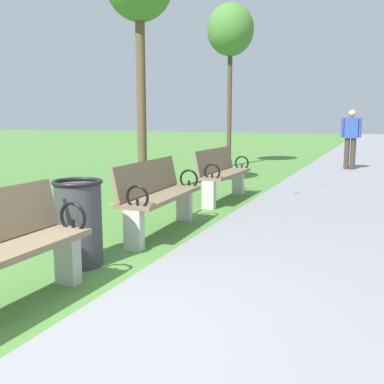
{
  "coord_description": "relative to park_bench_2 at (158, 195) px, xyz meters",
  "views": [
    {
      "loc": [
        1.99,
        -2.17,
        1.42
      ],
      "look_at": [
        -0.05,
        2.64,
        0.55
      ],
      "focal_mm": 41.63,
      "sensor_mm": 36.0,
      "label": 1
    }
  ],
  "objects": [
    {
      "name": "tree_2",
      "position": [
        -1.66,
        7.79,
        3.36
      ],
      "size": [
        1.32,
        1.32,
        4.62
      ],
      "color": "#4C3D2D",
      "rests_on": "ground"
    },
    {
      "name": "pedestrian_walking",
      "position": [
        1.71,
        8.13,
        0.44
      ],
      "size": [
        0.53,
        0.24,
        1.62
      ],
      "color": "#3D3328",
      "rests_on": "paved_walkway"
    },
    {
      "name": "ground_plane",
      "position": [
        0.5,
        -2.63,
        -0.49
      ],
      "size": [
        80.0,
        80.0,
        0.0
      ],
      "primitive_type": "plane",
      "color": "#4C7F38"
    },
    {
      "name": "park_bench_2",
      "position": [
        0.0,
        0.0,
        0.0
      ],
      "size": [
        0.54,
        1.62,
        0.9
      ],
      "color": "#7A664C",
      "rests_on": "ground"
    },
    {
      "name": "park_bench_3",
      "position": [
        -0.0,
        2.39,
        0.0
      ],
      "size": [
        0.5,
        1.61,
        0.9
      ],
      "color": "#7A664C",
      "rests_on": "ground"
    },
    {
      "name": "trash_bin",
      "position": [
        -0.15,
        -1.38,
        -0.06
      ],
      "size": [
        0.48,
        0.48,
        0.84
      ],
      "color": "#38383D",
      "rests_on": "ground"
    },
    {
      "name": "scattered_leaves",
      "position": [
        -0.35,
        0.58,
        -0.48
      ],
      "size": [
        4.85,
        9.47,
        0.02
      ],
      "color": "#93511E",
      "rests_on": "ground"
    },
    {
      "name": "paved_walkway",
      "position": [
        1.69,
        15.37,
        -0.48
      ],
      "size": [
        2.37,
        44.0,
        0.02
      ],
      "primitive_type": "cube",
      "color": "gray",
      "rests_on": "ground"
    }
  ]
}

